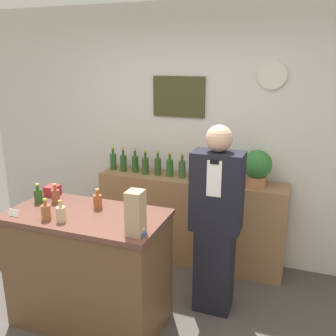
{
  "coord_description": "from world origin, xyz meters",
  "views": [
    {
      "loc": [
        1.11,
        -1.79,
        2.14
      ],
      "look_at": [
        0.03,
        1.15,
        1.23
      ],
      "focal_mm": 40.0,
      "sensor_mm": 36.0,
      "label": 1
    }
  ],
  "objects_px": {
    "paper_bag": "(135,213)",
    "tape_dispenser": "(139,232)",
    "shopkeeper": "(216,222)",
    "potted_plant": "(257,167)"
  },
  "relations": [
    {
      "from": "potted_plant",
      "to": "paper_bag",
      "type": "xyz_separation_m",
      "value": [
        -0.63,
        -1.41,
        -0.01
      ]
    },
    {
      "from": "potted_plant",
      "to": "tape_dispenser",
      "type": "height_order",
      "value": "potted_plant"
    },
    {
      "from": "shopkeeper",
      "to": "tape_dispenser",
      "type": "xyz_separation_m",
      "value": [
        -0.38,
        -0.72,
        0.18
      ]
    },
    {
      "from": "potted_plant",
      "to": "paper_bag",
      "type": "distance_m",
      "value": 1.54
    },
    {
      "from": "shopkeeper",
      "to": "potted_plant",
      "type": "xyz_separation_m",
      "value": [
        0.23,
        0.69,
        0.32
      ]
    },
    {
      "from": "potted_plant",
      "to": "paper_bag",
      "type": "bearing_deg",
      "value": -114.18
    },
    {
      "from": "paper_bag",
      "to": "tape_dispenser",
      "type": "distance_m",
      "value": 0.14
    },
    {
      "from": "shopkeeper",
      "to": "paper_bag",
      "type": "bearing_deg",
      "value": -119.17
    },
    {
      "from": "potted_plant",
      "to": "paper_bag",
      "type": "relative_size",
      "value": 1.13
    },
    {
      "from": "shopkeeper",
      "to": "potted_plant",
      "type": "relative_size",
      "value": 4.58
    }
  ]
}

